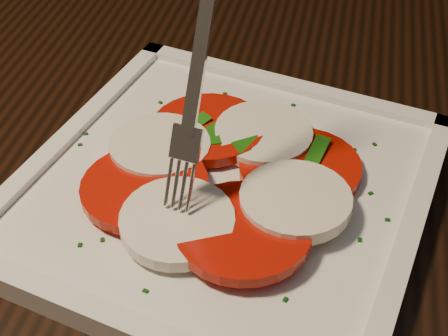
# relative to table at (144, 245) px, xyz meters

# --- Properties ---
(table) EXTENTS (1.29, 0.94, 0.75)m
(table) POSITION_rel_table_xyz_m (0.00, 0.00, 0.00)
(table) COLOR black
(table) RESTS_ON ground
(plate) EXTENTS (0.31, 0.31, 0.01)m
(plate) POSITION_rel_table_xyz_m (0.08, -0.01, 0.11)
(plate) COLOR white
(plate) RESTS_ON table
(caprese_salad) EXTENTS (0.25, 0.22, 0.02)m
(caprese_salad) POSITION_rel_table_xyz_m (0.08, -0.01, 0.12)
(caprese_salad) COLOR #B90C04
(caprese_salad) RESTS_ON plate
(fork) EXTENTS (0.04, 0.09, 0.16)m
(fork) POSITION_rel_table_xyz_m (0.07, -0.01, 0.21)
(fork) COLOR white
(fork) RESTS_ON caprese_salad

